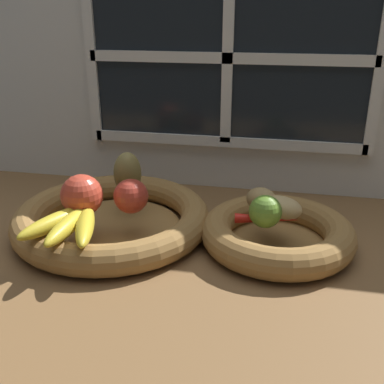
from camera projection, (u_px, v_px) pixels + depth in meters
ground_plane at (204, 248)px, 86.15cm from camera, size 140.00×90.00×3.00cm
back_wall at (228, 71)px, 102.01cm from camera, size 140.00×4.60×55.00cm
fruit_bowl_left at (112, 219)px, 88.67cm from camera, size 38.53×38.53×5.66cm
fruit_bowl_right at (277, 234)px, 82.76cm from camera, size 28.19×28.19×5.66cm
apple_red_front at (82, 195)px, 81.97cm from camera, size 7.74×7.74×7.74cm
apple_red_right at (131, 196)px, 83.17cm from camera, size 6.49×6.49×6.49cm
pear_brown at (128, 173)px, 91.47cm from camera, size 7.66×7.76×8.76cm
banana_bunch_front at (71, 223)px, 76.70cm from camera, size 14.00×16.65×2.99cm
potato_large at (279, 208)px, 80.79cm from camera, size 9.03×6.69×4.40cm
potato_oblong at (262, 200)px, 83.65cm from camera, size 7.66×7.11×4.74cm
lime_near at (265, 211)px, 77.75cm from camera, size 5.77×5.77×5.77cm
chili_pepper at (267, 219)px, 79.44cm from camera, size 11.62×3.34×1.85cm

